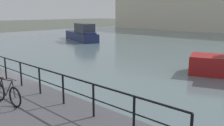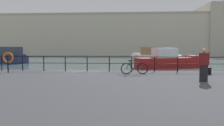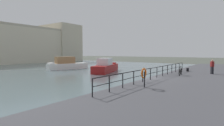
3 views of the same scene
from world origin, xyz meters
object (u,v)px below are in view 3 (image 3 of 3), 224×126
at_px(moored_small_launch, 67,64).
at_px(life_ring_stand, 144,74).
at_px(mooring_bollard, 188,70).
at_px(moored_cabin_cruiser, 106,67).
at_px(standing_person, 212,67).
at_px(parked_bicycle, 180,72).

bearing_deg(moored_small_launch, life_ring_stand, 79.34).
xyz_separation_m(moored_small_launch, mooring_bollard, (0.58, -23.68, 0.19)).
xyz_separation_m(moored_cabin_cruiser, standing_person, (-1.13, -16.68, 0.91)).
height_order(parked_bicycle, life_ring_stand, life_ring_stand).
height_order(moored_small_launch, mooring_bollard, moored_small_launch).
xyz_separation_m(parked_bicycle, mooring_bollard, (4.75, 0.31, -0.17)).
bearing_deg(life_ring_stand, standing_person, -13.87).
bearing_deg(life_ring_stand, mooring_bollard, 0.09).
bearing_deg(life_ring_stand, moored_cabin_cruiser, 46.28).
bearing_deg(moored_small_launch, mooring_bollard, 108.96).
relative_size(life_ring_stand, standing_person, 0.83).
relative_size(moored_small_launch, parked_bicycle, 4.82).
bearing_deg(moored_cabin_cruiser, standing_person, -113.62).
distance_m(parked_bicycle, standing_person, 4.38).
bearing_deg(moored_small_launch, parked_bicycle, 97.70).
xyz_separation_m(moored_cabin_cruiser, mooring_bollard, (0.18, -13.70, 0.27)).
bearing_deg(life_ring_stand, parked_bicycle, -1.97).
height_order(moored_cabin_cruiser, mooring_bollard, moored_cabin_cruiser).
height_order(moored_cabin_cruiser, parked_bicycle, moored_cabin_cruiser).
relative_size(parked_bicycle, mooring_bollard, 4.02).
relative_size(mooring_bollard, life_ring_stand, 0.31).
bearing_deg(standing_person, mooring_bollard, -54.41).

